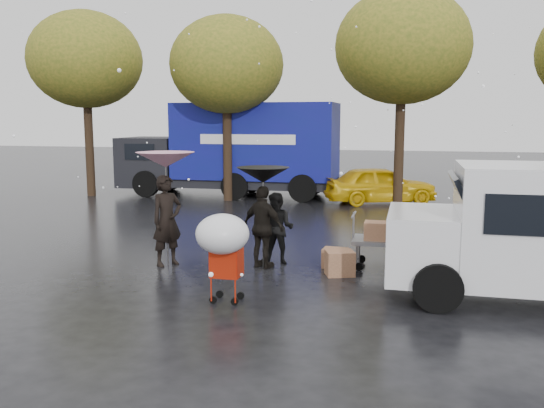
% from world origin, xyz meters
% --- Properties ---
extents(ground, '(90.00, 90.00, 0.00)m').
position_xyz_m(ground, '(0.00, 0.00, 0.00)').
color(ground, black).
rests_on(ground, ground).
extents(person_pink, '(0.73, 0.79, 1.82)m').
position_xyz_m(person_pink, '(-1.81, 0.83, 0.91)').
color(person_pink, black).
rests_on(person_pink, ground).
extents(person_middle, '(0.77, 0.63, 1.45)m').
position_xyz_m(person_middle, '(0.31, 1.48, 0.73)').
color(person_middle, black).
rests_on(person_middle, ground).
extents(person_black, '(1.04, 0.74, 1.63)m').
position_xyz_m(person_black, '(0.11, 1.07, 0.82)').
color(person_black, black).
rests_on(person_black, ground).
extents(umbrella_pink, '(1.15, 1.15, 2.28)m').
position_xyz_m(umbrella_pink, '(-1.81, 0.83, 2.12)').
color(umbrella_pink, '#4C4C4C').
rests_on(umbrella_pink, ground).
extents(umbrella_black, '(1.04, 1.04, 2.00)m').
position_xyz_m(umbrella_black, '(0.11, 1.07, 1.84)').
color(umbrella_black, '#4C4C4C').
rests_on(umbrella_black, ground).
extents(vendor_cart, '(1.52, 0.80, 1.27)m').
position_xyz_m(vendor_cart, '(2.66, 1.60, 0.73)').
color(vendor_cart, slate).
rests_on(vendor_cart, ground).
extents(shopping_cart, '(0.84, 0.84, 1.46)m').
position_xyz_m(shopping_cart, '(0.07, -1.28, 1.06)').
color(shopping_cart, red).
rests_on(shopping_cart, ground).
extents(blue_truck, '(8.30, 2.60, 3.50)m').
position_xyz_m(blue_truck, '(-3.61, 11.29, 1.76)').
color(blue_truck, navy).
rests_on(blue_truck, ground).
extents(box_ground_near, '(0.62, 0.56, 0.46)m').
position_xyz_m(box_ground_near, '(1.65, 0.88, 0.23)').
color(box_ground_near, brown).
rests_on(box_ground_near, ground).
extents(box_ground_far, '(0.52, 0.42, 0.38)m').
position_xyz_m(box_ground_far, '(1.50, 1.44, 0.19)').
color(box_ground_far, brown).
rests_on(box_ground_far, ground).
extents(yellow_taxi, '(4.14, 2.87, 1.31)m').
position_xyz_m(yellow_taxi, '(1.88, 10.53, 0.65)').
color(yellow_taxi, '#E4B20C').
rests_on(yellow_taxi, ground).
extents(tree_row, '(21.60, 4.40, 7.12)m').
position_xyz_m(tree_row, '(-0.47, 10.00, 5.02)').
color(tree_row, black).
rests_on(tree_row, ground).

